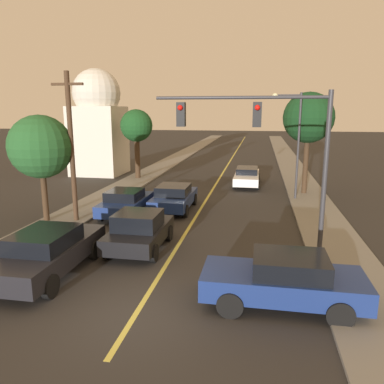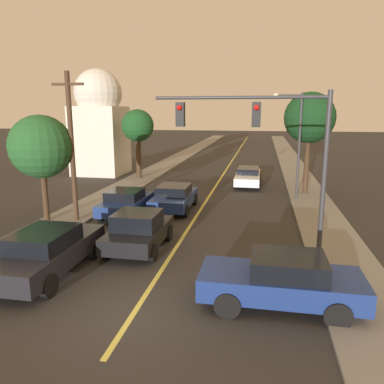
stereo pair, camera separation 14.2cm
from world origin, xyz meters
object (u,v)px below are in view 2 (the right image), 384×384
object	(u,v)px
car_far_oncoming	(248,176)
utility_pole_left	(72,145)
traffic_signal_mast	(267,137)
domed_building_left	(100,122)
tree_left_far	(138,127)
car_near_lane_front	(139,230)
car_outer_lane_front	(47,251)
tree_right_near	(310,118)
tree_left_near	(41,147)
streetlamp_right	(293,131)
car_outer_lane_second	(126,202)
car_crossing_right	(282,280)
car_near_lane_second	(174,197)

from	to	relation	value
car_far_oncoming	utility_pole_left	world-z (taller)	utility_pole_left
car_far_oncoming	traffic_signal_mast	size ratio (longest dim) A/B	0.81
car_far_oncoming	domed_building_left	bearing A→B (deg)	-12.62
car_far_oncoming	tree_left_far	size ratio (longest dim) A/B	0.93
car_near_lane_front	car_outer_lane_front	distance (m)	3.66
car_far_oncoming	traffic_signal_mast	world-z (taller)	traffic_signal_mast
car_far_oncoming	utility_pole_left	bearing A→B (deg)	54.44
tree_left_far	tree_right_near	xyz separation A→B (m)	(12.85, -3.62, 0.78)
utility_pole_left	domed_building_left	bearing A→B (deg)	109.15
utility_pole_left	tree_left_near	xyz separation A→B (m)	(-1.45, -0.30, -0.09)
car_far_oncoming	traffic_signal_mast	xyz separation A→B (m)	(1.15, -14.11, 3.87)
car_near_lane_front	traffic_signal_mast	bearing A→B (deg)	3.72
streetlamp_right	tree_left_near	world-z (taller)	streetlamp_right
traffic_signal_mast	domed_building_left	bearing A→B (deg)	129.87
car_outer_lane_second	tree_left_far	xyz separation A→B (m)	(-2.87, 10.69, 3.54)
car_near_lane_front	car_far_oncoming	distance (m)	14.92
streetlamp_right	tree_left_far	size ratio (longest dim) A/B	1.17
car_near_lane_front	car_outer_lane_second	distance (m)	5.22
tree_left_far	car_far_oncoming	bearing A→B (deg)	-6.07
car_crossing_right	domed_building_left	world-z (taller)	domed_building_left
car_near_lane_second	tree_left_far	size ratio (longest dim) A/B	0.80
car_outer_lane_front	car_far_oncoming	bearing A→B (deg)	70.66
car_outer_lane_second	tree_left_near	bearing A→B (deg)	-151.14
car_near_lane_second	tree_left_near	size ratio (longest dim) A/B	0.84
car_near_lane_front	domed_building_left	xyz separation A→B (m)	(-9.30, 17.36, 3.80)
car_near_lane_front	traffic_signal_mast	world-z (taller)	traffic_signal_mast
car_near_lane_second	traffic_signal_mast	size ratio (longest dim) A/B	0.69
tree_left_far	tree_right_near	bearing A→B (deg)	-15.72
streetlamp_right	domed_building_left	xyz separation A→B (m)	(-15.86, 7.34, 0.27)
streetlamp_right	traffic_signal_mast	bearing A→B (deg)	-99.50
car_far_oncoming	tree_right_near	distance (m)	6.43
car_crossing_right	tree_left_near	bearing A→B (deg)	60.53
streetlamp_right	tree_left_near	size ratio (longest dim) A/B	1.24
streetlamp_right	tree_right_near	size ratio (longest dim) A/B	0.98
car_crossing_right	tree_left_near	distance (m)	13.29
car_near_lane_front	car_far_oncoming	world-z (taller)	car_near_lane_front
car_near_lane_second	utility_pole_left	xyz separation A→B (m)	(-4.34, -3.21, 3.14)
streetlamp_right	tree_left_near	distance (m)	14.33
car_far_oncoming	car_crossing_right	xyz separation A→B (m)	(1.70, -18.04, 0.11)
car_outer_lane_second	car_crossing_right	bearing A→B (deg)	-46.89
streetlamp_right	tree_right_near	xyz separation A→B (m)	(1.14, 1.74, 0.73)
car_near_lane_second	car_crossing_right	bearing A→B (deg)	-60.96
car_crossing_right	car_near_lane_second	bearing A→B (deg)	29.04
car_far_oncoming	domed_building_left	world-z (taller)	domed_building_left
car_crossing_right	traffic_signal_mast	world-z (taller)	traffic_signal_mast
car_outer_lane_second	car_near_lane_second	bearing A→B (deg)	34.71
car_crossing_right	car_outer_lane_front	bearing A→B (deg)	84.52
car_near_lane_second	car_outer_lane_front	world-z (taller)	car_outer_lane_front
utility_pole_left	tree_left_far	world-z (taller)	utility_pole_left
car_outer_lane_second	car_far_oncoming	world-z (taller)	car_outer_lane_second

